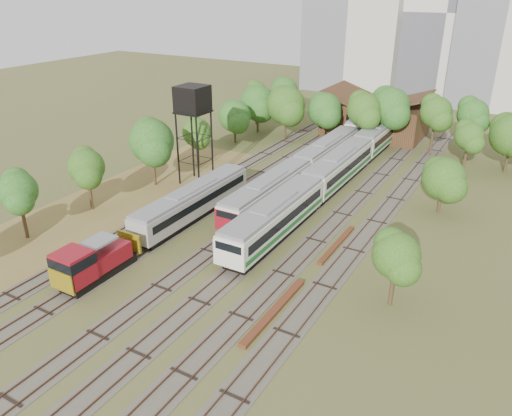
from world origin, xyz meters
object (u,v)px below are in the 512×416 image
Objects in this scene: railcar_red_set at (301,171)px; water_tower at (193,102)px; railcar_green_set at (338,168)px; shunter_locomotive at (90,263)px.

water_tower is at bearing -153.85° from railcar_red_set.
water_tower is (-16.11, -8.81, 8.42)m from railcar_green_set.
water_tower reaches higher than shunter_locomotive.
water_tower reaches higher than railcar_red_set.
shunter_locomotive is at bearing -101.41° from railcar_red_set.
shunter_locomotive is at bearing -75.58° from water_tower.
railcar_green_set is at bearing 35.60° from railcar_red_set.
railcar_red_set is at bearing 26.15° from water_tower.
water_tower is at bearing -151.33° from railcar_green_set.
shunter_locomotive is 0.65× the size of water_tower.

